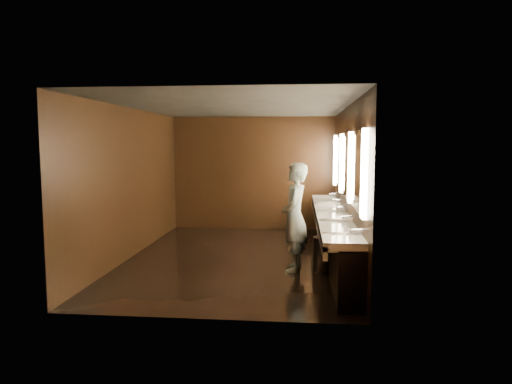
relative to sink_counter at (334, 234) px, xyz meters
The scene contains 10 objects.
floor 1.86m from the sink_counter, behind, with size 6.00×6.00×0.00m, color black.
ceiling 2.92m from the sink_counter, behind, with size 4.00×6.00×0.02m, color #2D2D2B.
wall_back 3.61m from the sink_counter, 120.87° to the left, with size 4.00×0.02×2.80m, color black.
wall_front 3.61m from the sink_counter, 120.87° to the right, with size 4.00×0.02×2.80m, color black.
wall_left 3.90m from the sink_counter, behind, with size 0.02×6.00×2.80m, color black.
wall_right 0.93m from the sink_counter, ahead, with size 0.02×6.00×2.80m, color black.
sink_counter is the anchor object (origin of this frame).
mirror_band 1.27m from the sink_counter, ahead, with size 0.06×5.03×1.15m.
person 1.09m from the sink_counter, 135.01° to the right, with size 0.66×0.44×1.82m, color #92BBD9.
trash_bin 0.83m from the sink_counter, 105.75° to the right, with size 0.38×0.38×0.59m, color black.
Camera 1 is at (1.15, -8.28, 2.12)m, focal length 32.00 mm.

